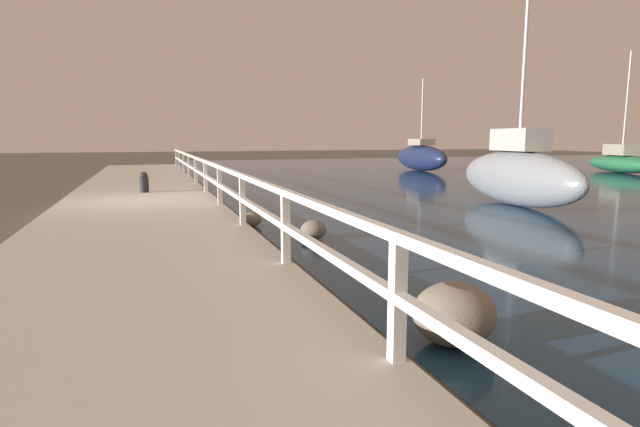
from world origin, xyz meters
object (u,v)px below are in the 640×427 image
mooring_bollard (144,182)px  sailboat_navy (421,157)px  sailboat_green (621,162)px  sailboat_gray (518,175)px

mooring_bollard → sailboat_navy: 18.44m
sailboat_green → sailboat_navy: size_ratio=1.18×
sailboat_gray → sailboat_green: bearing=38.0°
mooring_bollard → sailboat_gray: size_ratio=0.10×
sailboat_green → sailboat_gray: sailboat_green is taller
mooring_bollard → sailboat_navy: (15.22, 10.41, 0.16)m
sailboat_green → sailboat_navy: bearing=169.7°
sailboat_navy → sailboat_green: bearing=-25.9°
sailboat_gray → sailboat_navy: (5.30, 14.26, -0.08)m
sailboat_green → sailboat_gray: (-14.79, -9.10, 0.27)m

